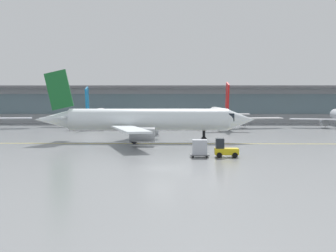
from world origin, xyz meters
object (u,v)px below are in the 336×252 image
Objects in this scene: gate_airplane_2 at (95,115)px; cargo_dolly_lead at (200,148)px; gate_airplane_3 at (220,115)px; baggage_tug at (225,149)px; taxiing_regional_jet at (146,120)px.

gate_airplane_2 is 59.40m from cargo_dolly_lead.
gate_airplane_2 is 12.46× the size of cargo_dolly_lead.
baggage_tug is at bearing 173.55° from gate_airplane_3.
gate_airplane_2 is 27.65m from gate_airplane_3.
cargo_dolly_lead is (20.15, -55.85, -1.59)m from gate_airplane_2.
gate_airplane_3 is 11.01× the size of baggage_tug.
gate_airplane_2 reaches higher than cargo_dolly_lead.
gate_airplane_3 is at bearing 83.04° from cargo_dolly_lead.
taxiing_regional_jet reaches higher than gate_airplane_2.
baggage_tug is at bearing -157.47° from gate_airplane_2.
gate_airplane_3 is 52.58m from baggage_tug.
gate_airplane_3 is at bearing -97.11° from gate_airplane_2.
taxiing_regional_jet is at bearing 111.78° from cargo_dolly_lead.
taxiing_regional_jet reaches higher than baggage_tug.
taxiing_regional_jet is at bearing 118.84° from baggage_tug.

